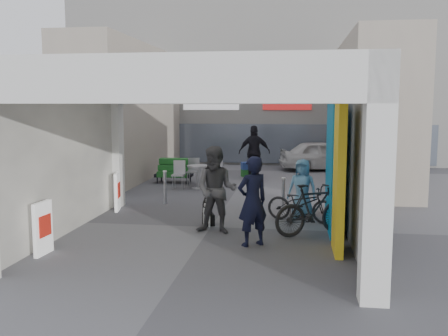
# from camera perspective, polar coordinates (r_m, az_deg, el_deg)

# --- Properties ---
(ground) EXTENTS (90.00, 90.00, 0.00)m
(ground) POSITION_cam_1_polar(r_m,az_deg,el_deg) (11.50, -1.51, -6.76)
(ground) COLOR #5D5D62
(ground) RESTS_ON ground
(arcade_canopy) EXTENTS (6.40, 6.45, 6.40)m
(arcade_canopy) POSITION_cam_1_polar(r_m,az_deg,el_deg) (10.28, 0.66, 4.56)
(arcade_canopy) COLOR silver
(arcade_canopy) RESTS_ON ground
(far_building) EXTENTS (18.00, 4.08, 8.00)m
(far_building) POSITION_cam_1_polar(r_m,az_deg,el_deg) (25.09, 3.85, 9.99)
(far_building) COLOR silver
(far_building) RESTS_ON ground
(plaza_bldg_left) EXTENTS (2.00, 9.00, 5.00)m
(plaza_bldg_left) POSITION_cam_1_polar(r_m,az_deg,el_deg) (19.57, -10.98, 6.29)
(plaza_bldg_left) COLOR #A29786
(plaza_bldg_left) RESTS_ON ground
(plaza_bldg_right) EXTENTS (2.00, 9.00, 5.00)m
(plaza_bldg_right) POSITION_cam_1_polar(r_m,az_deg,el_deg) (18.69, 16.27, 6.09)
(plaza_bldg_right) COLOR #A29786
(plaza_bldg_right) RESTS_ON ground
(bollard_left) EXTENTS (0.09, 0.09, 0.93)m
(bollard_left) POSITION_cam_1_polar(r_m,az_deg,el_deg) (14.17, -6.76, -2.23)
(bollard_left) COLOR #999BA1
(bollard_left) RESTS_ON ground
(bollard_center) EXTENTS (0.09, 0.09, 0.82)m
(bollard_center) POSITION_cam_1_polar(r_m,az_deg,el_deg) (13.80, -0.40, -2.66)
(bollard_center) COLOR #999BA1
(bollard_center) RESTS_ON ground
(bollard_right) EXTENTS (0.09, 0.09, 0.83)m
(bollard_right) POSITION_cam_1_polar(r_m,az_deg,el_deg) (13.49, 6.80, -2.91)
(bollard_right) COLOR #999BA1
(bollard_right) RESTS_ON ground
(advert_board_near) EXTENTS (0.13, 0.55, 1.00)m
(advert_board_near) POSITION_cam_1_polar(r_m,az_deg,el_deg) (9.93, -19.98, -6.46)
(advert_board_near) COLOR white
(advert_board_near) RESTS_ON ground
(advert_board_far) EXTENTS (0.20, 0.55, 1.00)m
(advert_board_far) POSITION_cam_1_polar(r_m,az_deg,el_deg) (13.46, -12.09, -2.65)
(advert_board_far) COLOR white
(advert_board_far) RESTS_ON ground
(cafe_set) EXTENTS (1.55, 1.25, 0.94)m
(cafe_set) POSITION_cam_1_polar(r_m,az_deg,el_deg) (16.97, -3.18, -1.07)
(cafe_set) COLOR #A4A4A9
(cafe_set) RESTS_ON ground
(produce_stand) EXTENTS (1.31, 0.71, 0.86)m
(produce_stand) POSITION_cam_1_polar(r_m,az_deg,el_deg) (18.00, -5.74, -0.59)
(produce_stand) COLOR black
(produce_stand) RESTS_ON ground
(crate_stack) EXTENTS (0.54, 0.49, 0.56)m
(crate_stack) POSITION_cam_1_polar(r_m,az_deg,el_deg) (19.47, 2.68, -0.15)
(crate_stack) COLOR #19571A
(crate_stack) RESTS_ON ground
(border_collie) EXTENTS (0.25, 0.50, 0.69)m
(border_collie) POSITION_cam_1_polar(r_m,az_deg,el_deg) (11.58, -1.87, -5.28)
(border_collie) COLOR black
(border_collie) RESTS_ON ground
(man_with_dog) EXTENTS (0.78, 0.73, 1.79)m
(man_with_dog) POSITION_cam_1_polar(r_m,az_deg,el_deg) (9.85, 3.28, -3.81)
(man_with_dog) COLOR black
(man_with_dog) RESTS_ON ground
(man_back_turned) EXTENTS (0.99, 0.81, 1.90)m
(man_back_turned) POSITION_cam_1_polar(r_m,az_deg,el_deg) (10.80, -0.88, -2.53)
(man_back_turned) COLOR #434446
(man_back_turned) RESTS_ON ground
(man_elderly) EXTENTS (0.81, 0.64, 1.46)m
(man_elderly) POSITION_cam_1_polar(r_m,az_deg,el_deg) (12.46, 8.92, -2.32)
(man_elderly) COLOR #6298BE
(man_elderly) RESTS_ON ground
(man_crates) EXTENTS (1.22, 0.61, 2.01)m
(man_crates) POSITION_cam_1_polar(r_m,az_deg,el_deg) (18.84, 3.49, 1.82)
(man_crates) COLOR black
(man_crates) RESTS_ON ground
(bicycle_front) EXTENTS (1.78, 1.07, 0.88)m
(bicycle_front) POSITION_cam_1_polar(r_m,az_deg,el_deg) (12.08, 8.82, -4.02)
(bicycle_front) COLOR black
(bicycle_front) RESTS_ON ground
(bicycle_rear) EXTENTS (1.88, 1.37, 1.12)m
(bicycle_rear) POSITION_cam_1_polar(r_m,az_deg,el_deg) (10.87, 10.23, -4.68)
(bicycle_rear) COLOR black
(bicycle_rear) RESTS_ON ground
(white_van) EXTENTS (3.98, 2.22, 1.28)m
(white_van) POSITION_cam_1_polar(r_m,az_deg,el_deg) (21.65, 11.39, 1.42)
(white_van) COLOR silver
(white_van) RESTS_ON ground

